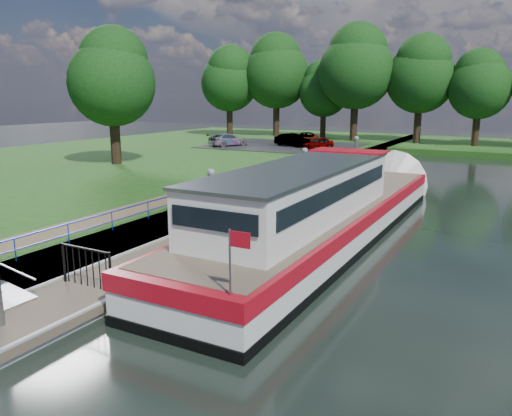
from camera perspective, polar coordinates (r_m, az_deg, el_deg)
The scene contains 16 objects.
ground at distance 13.81m, azimuth -25.35°, elevation -12.67°, with size 160.00×160.00×0.00m, color black.
riverbank at distance 36.38m, azimuth -23.33°, elevation 3.35°, with size 32.00×90.00×0.78m, color #1C4814.
bank_edge at distance 26.14m, azimuth -1.80°, elevation 1.10°, with size 1.10×90.00×0.78m, color #473D2D.
footpath at distance 21.70m, azimuth -15.50°, elevation -0.65°, with size 1.60×40.00×0.05m, color brown.
carpark at distance 50.15m, azimuth 3.20°, elevation 7.13°, with size 14.00×12.00×0.06m, color black.
blue_fence at distance 17.15m, azimuth -23.20°, elevation -2.95°, with size 0.04×18.04×0.72m.
pontoon at distance 23.27m, azimuth 1.13°, elevation -0.86°, with size 2.50×30.00×0.56m.
mooring_piles at distance 23.04m, azimuth 1.14°, elevation 1.79°, with size 0.30×27.30×3.55m.
gate_panel at distance 14.66m, azimuth -18.85°, elevation -5.81°, with size 1.85×0.05×1.15m.
barge at distance 20.45m, azimuth 8.35°, elevation -0.29°, with size 4.36×21.15×4.78m.
horizon_trees at distance 57.09m, azimuth 16.98°, elevation 14.47°, with size 54.38×10.03×12.87m.
bank_tree_a at distance 37.92m, azimuth -16.09°, elevation 14.30°, with size 6.12×6.12×9.72m.
car_a at distance 46.56m, azimuth 7.11°, elevation 7.35°, with size 1.30×3.24×1.10m, color #999999.
car_b at distance 49.16m, azimuth 4.15°, elevation 7.76°, with size 1.30×3.72×1.23m, color #999999.
car_c at distance 49.61m, azimuth -3.20°, elevation 7.81°, with size 1.70×4.17×1.21m, color #999999.
car_d at distance 50.46m, azimuth 5.65°, elevation 7.87°, with size 2.08×4.51×1.25m, color #999999.
Camera 1 is at (10.43, -7.08, 5.62)m, focal length 35.00 mm.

